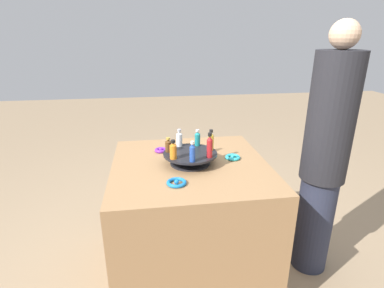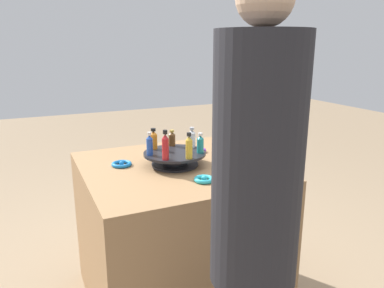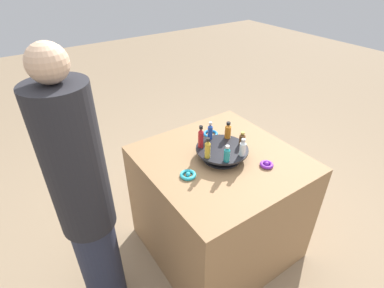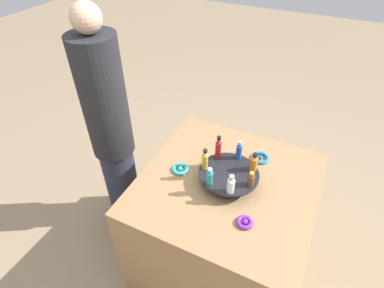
{
  "view_description": "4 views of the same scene",
  "coord_description": "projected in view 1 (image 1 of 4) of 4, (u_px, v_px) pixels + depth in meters",
  "views": [
    {
      "loc": [
        -0.22,
        -1.59,
        1.48
      ],
      "look_at": [
        0.01,
        -0.0,
        0.9
      ],
      "focal_mm": 28.0,
      "sensor_mm": 36.0,
      "label": 1
    },
    {
      "loc": [
        1.66,
        -0.66,
        1.37
      ],
      "look_at": [
        0.25,
        -0.02,
        0.95
      ],
      "focal_mm": 35.0,
      "sensor_mm": 36.0,
      "label": 2
    },
    {
      "loc": [
        0.97,
        1.11,
        1.83
      ],
      "look_at": [
        0.2,
        -0.02,
        0.94
      ],
      "focal_mm": 28.0,
      "sensor_mm": 36.0,
      "label": 3
    },
    {
      "loc": [
        -0.3,
        1.06,
        1.94
      ],
      "look_at": [
        0.22,
        -0.02,
        0.94
      ],
      "focal_mm": 28.0,
      "sensor_mm": 36.0,
      "label": 4
    }
  ],
  "objects": [
    {
      "name": "display_stand",
      "position": [
        190.0,
        157.0,
        1.73
      ],
      "size": [
        0.31,
        0.31,
        0.07
      ],
      "color": "black",
      "rests_on": "party_table"
    },
    {
      "name": "ribbon_bow_blue",
      "position": [
        177.0,
        183.0,
        1.5
      ],
      "size": [
        0.1,
        0.1,
        0.03
      ],
      "color": "blue",
      "rests_on": "party_table"
    },
    {
      "name": "bottle_clear",
      "position": [
        179.0,
        138.0,
        1.81
      ],
      "size": [
        0.04,
        0.04,
        0.11
      ],
      "color": "silver",
      "rests_on": "display_stand"
    },
    {
      "name": "bottle_red",
      "position": [
        210.0,
        146.0,
        1.64
      ],
      "size": [
        0.03,
        0.03,
        0.14
      ],
      "color": "#B21E23",
      "rests_on": "display_stand"
    },
    {
      "name": "bottle_gold",
      "position": [
        211.0,
        141.0,
        1.74
      ],
      "size": [
        0.03,
        0.03,
        0.13
      ],
      "color": "gold",
      "rests_on": "display_stand"
    },
    {
      "name": "bottle_brown",
      "position": [
        168.0,
        145.0,
        1.72
      ],
      "size": [
        0.04,
        0.04,
        0.08
      ],
      "color": "brown",
      "rests_on": "display_stand"
    },
    {
      "name": "bottle_teal",
      "position": [
        197.0,
        138.0,
        1.82
      ],
      "size": [
        0.03,
        0.03,
        0.1
      ],
      "color": "teal",
      "rests_on": "display_stand"
    },
    {
      "name": "ribbon_bow_purple",
      "position": [
        161.0,
        150.0,
        1.92
      ],
      "size": [
        0.08,
        0.08,
        0.03
      ],
      "color": "purple",
      "rests_on": "party_table"
    },
    {
      "name": "ground_plane",
      "position": [
        190.0,
        269.0,
        2.01
      ],
      "size": [
        12.0,
        12.0,
        0.0
      ],
      "primitive_type": "plane",
      "color": "#997F60"
    },
    {
      "name": "person_figure",
      "position": [
        324.0,
        158.0,
        1.79
      ],
      "size": [
        0.27,
        0.27,
        1.56
      ],
      "rotation": [
        0.0,
        0.0,
        3.06
      ],
      "color": "#282D42",
      "rests_on": "ground_plane"
    },
    {
      "name": "bottle_orange",
      "position": [
        173.0,
        150.0,
        1.62
      ],
      "size": [
        0.04,
        0.04,
        0.11
      ],
      "color": "orange",
      "rests_on": "display_stand"
    },
    {
      "name": "bottle_blue",
      "position": [
        192.0,
        152.0,
        1.59
      ],
      "size": [
        0.03,
        0.03,
        0.11
      ],
      "color": "#234CAD",
      "rests_on": "display_stand"
    },
    {
      "name": "ribbon_bow_teal",
      "position": [
        233.0,
        157.0,
        1.81
      ],
      "size": [
        0.09,
        0.09,
        0.03
      ],
      "color": "#2DB7CC",
      "rests_on": "party_table"
    },
    {
      "name": "party_table",
      "position": [
        190.0,
        220.0,
        1.88
      ],
      "size": [
        0.9,
        0.9,
        0.78
      ],
      "color": "#9E754C",
      "rests_on": "ground_plane"
    }
  ]
}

